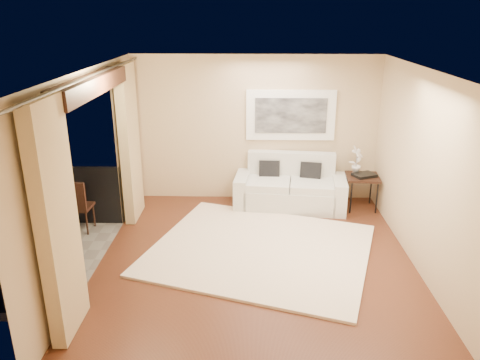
{
  "coord_description": "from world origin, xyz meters",
  "views": [
    {
      "loc": [
        -0.09,
        -5.96,
        3.4
      ],
      "look_at": [
        -0.24,
        0.55,
        1.05
      ],
      "focal_mm": 35.0,
      "sensor_mm": 36.0,
      "label": 1
    }
  ],
  "objects_px": {
    "ice_bucket": "(17,189)",
    "sofa": "(290,188)",
    "side_table": "(362,179)",
    "balcony_chair_far": "(77,203)",
    "orchid": "(357,160)",
    "bistro_table": "(24,202)",
    "balcony_chair_near": "(10,253)"
  },
  "relations": [
    {
      "from": "ice_bucket",
      "to": "sofa",
      "type": "bearing_deg",
      "value": 17.75
    },
    {
      "from": "side_table",
      "to": "ice_bucket",
      "type": "height_order",
      "value": "ice_bucket"
    },
    {
      "from": "side_table",
      "to": "balcony_chair_far",
      "type": "relative_size",
      "value": 0.7
    },
    {
      "from": "orchid",
      "to": "bistro_table",
      "type": "relative_size",
      "value": 0.67
    },
    {
      "from": "balcony_chair_far",
      "to": "balcony_chair_near",
      "type": "height_order",
      "value": "balcony_chair_near"
    },
    {
      "from": "sofa",
      "to": "balcony_chair_near",
      "type": "relative_size",
      "value": 2.03
    },
    {
      "from": "sofa",
      "to": "side_table",
      "type": "distance_m",
      "value": 1.31
    },
    {
      "from": "side_table",
      "to": "ice_bucket",
      "type": "distance_m",
      "value": 5.78
    },
    {
      "from": "side_table",
      "to": "balcony_chair_near",
      "type": "height_order",
      "value": "balcony_chair_near"
    },
    {
      "from": "balcony_chair_near",
      "to": "sofa",
      "type": "bearing_deg",
      "value": 19.05
    },
    {
      "from": "balcony_chair_far",
      "to": "balcony_chair_near",
      "type": "xyz_separation_m",
      "value": [
        -0.19,
        -1.78,
        0.08
      ]
    },
    {
      "from": "balcony_chair_far",
      "to": "orchid",
      "type": "bearing_deg",
      "value": -162.25
    },
    {
      "from": "orchid",
      "to": "balcony_chair_near",
      "type": "bearing_deg",
      "value": -148.15
    },
    {
      "from": "sofa",
      "to": "orchid",
      "type": "distance_m",
      "value": 1.3
    },
    {
      "from": "bistro_table",
      "to": "balcony_chair_near",
      "type": "relative_size",
      "value": 0.75
    },
    {
      "from": "bistro_table",
      "to": "ice_bucket",
      "type": "xyz_separation_m",
      "value": [
        -0.15,
        0.11,
        0.18
      ]
    },
    {
      "from": "sofa",
      "to": "balcony_chair_far",
      "type": "relative_size",
      "value": 2.31
    },
    {
      "from": "side_table",
      "to": "bistro_table",
      "type": "bearing_deg",
      "value": -165.55
    },
    {
      "from": "orchid",
      "to": "balcony_chair_near",
      "type": "distance_m",
      "value": 5.76
    },
    {
      "from": "sofa",
      "to": "side_table",
      "type": "bearing_deg",
      "value": 1.99
    },
    {
      "from": "orchid",
      "to": "bistro_table",
      "type": "distance_m",
      "value": 5.6
    },
    {
      "from": "balcony_chair_far",
      "to": "balcony_chair_near",
      "type": "relative_size",
      "value": 0.88
    },
    {
      "from": "sofa",
      "to": "balcony_chair_near",
      "type": "distance_m",
      "value": 4.77
    },
    {
      "from": "ice_bucket",
      "to": "balcony_chair_near",
      "type": "bearing_deg",
      "value": -68.19
    },
    {
      "from": "orchid",
      "to": "ice_bucket",
      "type": "height_order",
      "value": "orchid"
    },
    {
      "from": "balcony_chair_far",
      "to": "balcony_chair_near",
      "type": "bearing_deg",
      "value": 86.64
    },
    {
      "from": "bistro_table",
      "to": "ice_bucket",
      "type": "bearing_deg",
      "value": 142.38
    },
    {
      "from": "side_table",
      "to": "balcony_chair_far",
      "type": "height_order",
      "value": "balcony_chair_far"
    },
    {
      "from": "balcony_chair_far",
      "to": "bistro_table",
      "type": "bearing_deg",
      "value": 26.18
    },
    {
      "from": "balcony_chair_far",
      "to": "ice_bucket",
      "type": "xyz_separation_m",
      "value": [
        -0.83,
        -0.18,
        0.31
      ]
    },
    {
      "from": "side_table",
      "to": "bistro_table",
      "type": "xyz_separation_m",
      "value": [
        -5.48,
        -1.41,
        0.08
      ]
    },
    {
      "from": "orchid",
      "to": "balcony_chair_far",
      "type": "bearing_deg",
      "value": -165.08
    }
  ]
}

